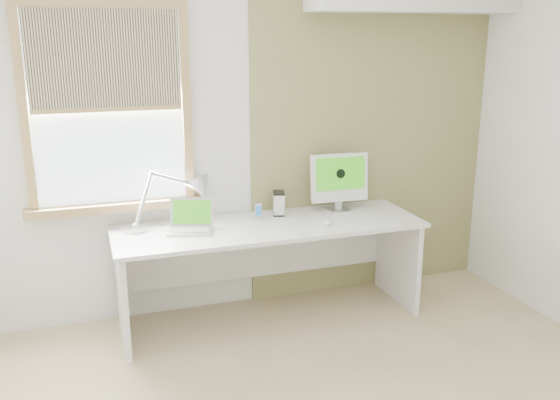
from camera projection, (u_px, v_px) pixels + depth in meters
name	position (u px, v px, depth m)	size (l,w,h in m)	color
room	(350.00, 195.00, 2.87)	(4.04, 3.54, 2.64)	tan
accent_wall	(372.00, 131.00, 4.77)	(2.00, 0.02, 2.60)	olive
window	(108.00, 110.00, 4.06)	(1.20, 0.14, 1.42)	#AB854C
desk	(267.00, 247.00, 4.40)	(2.20, 0.70, 0.73)	white
desk_lamp	(189.00, 193.00, 4.30)	(0.73, 0.35, 0.40)	silver
laptop	(191.00, 223.00, 4.16)	(0.36, 0.32, 0.21)	silver
phone_dock	(258.00, 215.00, 4.41)	(0.07, 0.07, 0.12)	silver
external_drive	(279.00, 203.00, 4.51)	(0.12, 0.15, 0.17)	silver
imac	(339.00, 179.00, 4.58)	(0.45, 0.15, 0.44)	silver
keyboard	(368.00, 221.00, 4.35)	(0.47, 0.19, 0.02)	white
mouse	(328.00, 222.00, 4.30)	(0.06, 0.11, 0.03)	white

